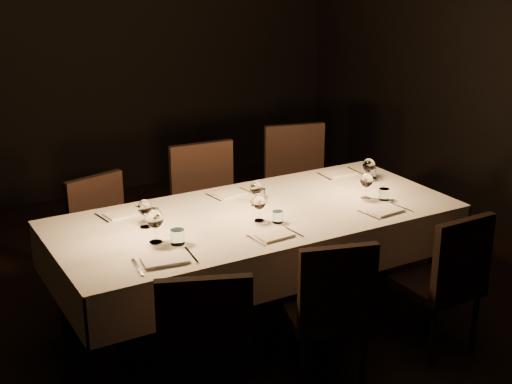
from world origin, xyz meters
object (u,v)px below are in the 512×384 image
chair_far_center (209,207)px  chair_far_right (299,185)px  chair_far_left (106,235)px  chair_near_center (330,306)px  chair_near_right (447,276)px  chair_near_left (204,346)px  dining_table (256,224)px

chair_far_center → chair_far_right: size_ratio=0.99×
chair_far_left → chair_near_center: bearing=-79.5°
chair_near_center → chair_near_right: same height
chair_near_left → chair_far_center: bearing=-95.4°
chair_far_left → chair_far_center: chair_far_center is taller
chair_near_center → chair_far_center: size_ratio=0.89×
chair_near_center → chair_near_left: bearing=20.1°
dining_table → chair_near_right: size_ratio=2.85×
chair_near_center → chair_far_center: 1.57m
dining_table → chair_near_left: bearing=-132.2°
chair_far_left → chair_far_center: bearing=-14.5°
chair_near_center → chair_far_right: bearing=-101.5°
chair_far_center → chair_far_right: (0.83, 0.09, 0.01)m
chair_near_right → chair_far_left: size_ratio=1.00×
dining_table → chair_near_center: chair_near_center is taller
chair_near_center → chair_far_left: 1.73m
dining_table → chair_near_center: (0.00, -0.80, -0.19)m
dining_table → chair_near_right: chair_near_right is taller
chair_near_left → chair_far_left: chair_near_left is taller
dining_table → chair_near_center: 0.83m
chair_far_center → chair_far_left: bearing=-175.2°
chair_near_right → chair_far_center: 1.78m
chair_near_left → chair_near_center: bearing=-154.6°
chair_far_left → chair_far_right: size_ratio=0.88×
chair_far_right → chair_far_left: bearing=-161.6°
chair_far_left → chair_far_center: size_ratio=0.89×
chair_far_center → dining_table: bearing=-88.5°
chair_near_left → chair_near_right: 1.59m
chair_near_center → dining_table: bearing=-73.6°
chair_near_left → chair_near_right: (1.59, 0.01, -0.02)m
chair_far_center → chair_near_center: bearing=-86.7°
chair_near_center → chair_far_right: chair_far_right is taller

